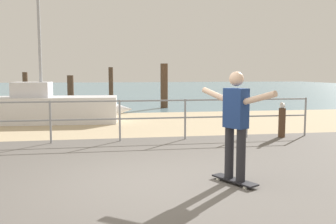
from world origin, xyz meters
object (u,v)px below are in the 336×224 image
Objects in this scene: skateboard at (234,180)px; seagull at (282,105)px; bollard_short at (282,123)px; skateboarder at (236,119)px; sailboat at (56,108)px.

seagull is (2.61, 3.70, 0.80)m from skateboard.
skateboard is 4.60m from seagull.
bollard_short is at bearing 57.73° from seagull.
skateboarder reaches higher than skateboard.
skateboarder reaches higher than bollard_short.
bollard_short is at bearing 54.81° from skateboarder.
seagull is at bearing -122.27° from bollard_short.
bollard_short is (6.24, -3.94, -0.13)m from sailboat.
sailboat reaches higher than seagull.
bollard_short is 0.47m from seagull.
skateboard is 0.49× the size of skateboarder.
seagull is at bearing 54.80° from skateboarder.
skateboarder is at bearing -125.19° from bollard_short.
skateboard is at bearing -125.20° from seagull.
sailboat is at bearing 115.34° from skateboarder.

